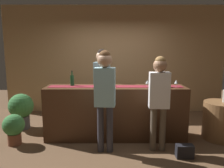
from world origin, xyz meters
TOP-DOWN VIEW (x-y plane):
  - ground_plane at (0.00, 0.00)m, footprint 10.00×10.00m
  - back_wall at (0.00, 1.90)m, footprint 6.00×0.12m
  - bar_counter at (0.00, 0.00)m, footprint 2.72×0.60m
  - counter_runner_cloth at (0.00, 0.00)m, footprint 2.59×0.28m
  - wine_bottle_green at (-0.86, 0.08)m, footprint 0.07×0.07m
  - wine_bottle_clear at (-0.26, 0.08)m, footprint 0.07×0.07m
  - wine_glass_near_customer at (1.00, -0.08)m, footprint 0.07×0.07m
  - wine_glass_mid_counter at (1.14, -0.11)m, footprint 0.07×0.07m
  - wine_glass_far_end at (0.60, -0.11)m, footprint 0.07×0.07m
  - bartender at (-0.29, 0.58)m, footprint 0.37×0.26m
  - customer_sipping at (0.73, -0.56)m, footprint 0.35×0.23m
  - customer_browsing at (-0.19, -0.62)m, footprint 0.36×0.24m
  - round_side_table at (2.07, -0.07)m, footprint 0.68×0.68m
  - potted_plant_tall at (-2.08, 0.49)m, footprint 0.54×0.54m
  - potted_plant_small at (-1.88, -0.34)m, footprint 0.39×0.39m
  - handbag at (1.12, -0.85)m, footprint 0.28×0.14m

SIDE VIEW (x-z plane):
  - ground_plane at x=0.00m, z-range 0.00..0.00m
  - handbag at x=1.12m, z-range 0.00..0.22m
  - potted_plant_small at x=-1.88m, z-range 0.05..0.62m
  - round_side_table at x=2.07m, z-range 0.00..0.74m
  - potted_plant_tall at x=-2.08m, z-range 0.06..0.85m
  - bar_counter at x=0.00m, z-range 0.00..1.04m
  - customer_sipping at x=0.73m, z-range 0.19..1.84m
  - counter_runner_cloth at x=0.00m, z-range 1.04..1.04m
  - customer_browsing at x=-0.19m, z-range 0.21..1.96m
  - bartender at x=-0.29m, z-range 0.22..1.98m
  - wine_glass_near_customer at x=1.00m, z-range 1.07..1.22m
  - wine_glass_mid_counter at x=1.14m, z-range 1.07..1.22m
  - wine_glass_far_end at x=0.60m, z-range 1.07..1.22m
  - wine_bottle_green at x=-0.86m, z-range 1.00..1.30m
  - wine_bottle_clear at x=-0.26m, z-range 1.00..1.30m
  - back_wall at x=0.00m, z-range 0.00..2.90m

